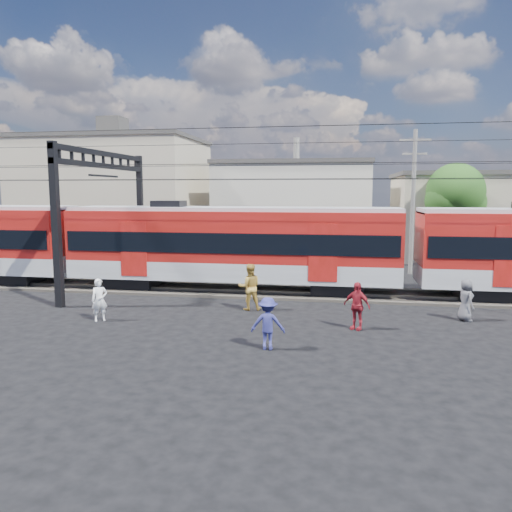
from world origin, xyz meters
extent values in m
plane|color=black|center=(0.00, 0.00, 0.00)|extent=(120.00, 120.00, 0.00)
cube|color=#2D2823|center=(0.00, 8.00, 0.06)|extent=(70.00, 3.40, 0.12)
cube|color=#59544C|center=(0.00, 7.25, 0.18)|extent=(70.00, 0.12, 0.12)
cube|color=#59544C|center=(0.00, 8.75, 0.18)|extent=(70.00, 0.12, 0.12)
cube|color=black|center=(-15.09, 8.00, 0.35)|extent=(2.40, 2.20, 0.70)
cube|color=black|center=(-8.53, 8.00, 0.35)|extent=(2.40, 2.20, 0.70)
cube|color=black|center=(1.71, 8.00, 0.35)|extent=(2.40, 2.20, 0.70)
cube|color=#95979D|center=(-3.41, 8.00, 1.15)|extent=(16.00, 3.00, 0.90)
cube|color=maroon|center=(-3.41, 8.00, 2.80)|extent=(16.00, 3.00, 2.40)
cube|color=black|center=(-3.41, 8.00, 2.55)|extent=(15.68, 3.08, 0.95)
cube|color=#95979D|center=(-3.41, 8.00, 4.05)|extent=(16.00, 2.60, 0.25)
cube|color=black|center=(8.27, 8.00, 0.35)|extent=(2.40, 2.20, 0.70)
cube|color=black|center=(-10.00, 3.50, 3.50)|extent=(0.30, 0.30, 7.00)
cube|color=black|center=(-10.00, 12.50, 3.50)|extent=(0.30, 0.30, 7.00)
cube|color=black|center=(-10.00, 8.00, 6.80)|extent=(0.25, 9.30, 0.25)
cube|color=black|center=(-10.00, 8.00, 6.20)|extent=(0.25, 9.30, 0.25)
cylinder|color=black|center=(0.00, 7.30, 5.50)|extent=(70.00, 0.03, 0.03)
cylinder|color=black|center=(0.00, 8.70, 5.50)|extent=(70.00, 0.03, 0.03)
cylinder|color=black|center=(0.00, 7.30, 6.20)|extent=(70.00, 0.03, 0.03)
cylinder|color=black|center=(0.00, 8.70, 6.20)|extent=(70.00, 0.03, 0.03)
cylinder|color=black|center=(0.00, 4.50, 7.50)|extent=(70.00, 0.03, 0.03)
cylinder|color=black|center=(0.00, 11.50, 7.50)|extent=(70.00, 0.03, 0.03)
cube|color=tan|center=(-17.00, 24.00, 4.50)|extent=(14.00, 10.00, 9.00)
cube|color=#3F3D3A|center=(-17.00, 24.00, 9.15)|extent=(14.28, 10.20, 0.30)
cube|color=#BBB6A4|center=(-2.00, 27.00, 3.50)|extent=(12.00, 12.00, 7.00)
cube|color=#3F3D3A|center=(-2.00, 27.00, 7.15)|extent=(12.24, 12.24, 0.30)
cube|color=tan|center=(14.00, 24.00, 3.00)|extent=(16.00, 10.00, 6.00)
cube|color=#3F3D3A|center=(14.00, 24.00, 6.15)|extent=(16.32, 10.20, 0.30)
cylinder|color=slate|center=(6.00, 15.00, 4.25)|extent=(0.24, 0.24, 8.50)
cube|color=slate|center=(6.00, 15.00, 7.90)|extent=(1.80, 0.12, 0.12)
cube|color=slate|center=(6.00, 15.00, 7.10)|extent=(1.40, 0.12, 0.12)
cylinder|color=#382619|center=(9.00, 18.00, 1.96)|extent=(0.36, 0.36, 3.92)
sphere|color=#1B4914|center=(9.00, 18.00, 4.90)|extent=(3.64, 3.64, 3.64)
sphere|color=#1B4914|center=(9.60, 18.30, 4.20)|extent=(2.80, 2.80, 2.80)
imported|color=white|center=(-7.22, 1.66, 0.82)|extent=(0.71, 0.66, 1.63)
imported|color=#B89039|center=(-1.88, 4.35, 0.97)|extent=(1.11, 0.97, 1.95)
imported|color=navy|center=(-0.37, -0.71, 0.83)|extent=(1.09, 0.65, 1.66)
imported|color=maroon|center=(2.45, 2.07, 0.87)|extent=(1.09, 0.85, 1.73)
imported|color=#4C4B50|center=(6.61, 4.02, 0.81)|extent=(0.74, 0.91, 1.62)
camera|label=1|loc=(1.82, -15.76, 4.96)|focal=35.00mm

